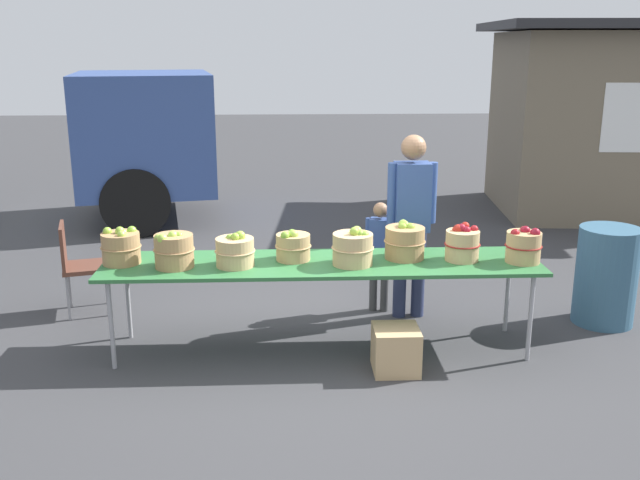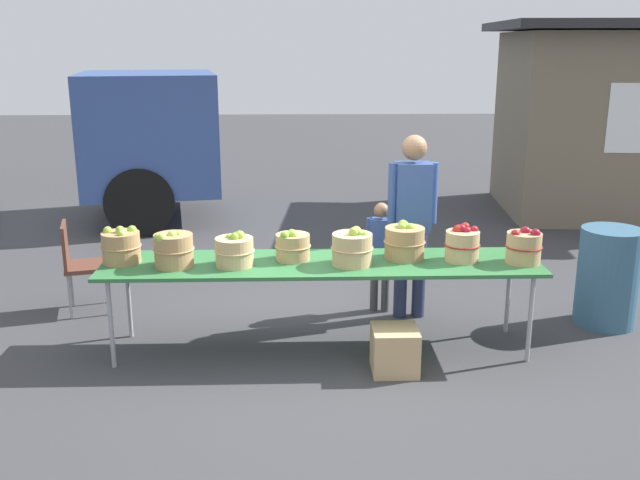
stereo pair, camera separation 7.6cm
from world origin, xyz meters
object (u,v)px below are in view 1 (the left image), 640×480
(apple_basket_green_2, at_px, (235,251))
(apple_basket_red_0, at_px, (462,244))
(apple_basket_green_5, at_px, (405,242))
(child_customer, at_px, (380,248))
(apple_basket_green_3, at_px, (293,246))
(trash_barrel, at_px, (606,276))
(apple_basket_green_0, at_px, (121,247))
(apple_basket_green_4, at_px, (353,248))
(apple_basket_green_1, at_px, (174,250))
(produce_crate, at_px, (396,349))
(vendor_adult, at_px, (411,212))
(market_table, at_px, (322,266))
(folding_chair, at_px, (77,261))
(apple_basket_red_1, at_px, (524,246))

(apple_basket_green_2, height_order, apple_basket_red_0, apple_basket_red_0)
(apple_basket_green_2, relative_size, apple_basket_green_5, 0.94)
(apple_basket_red_0, height_order, child_customer, apple_basket_red_0)
(apple_basket_green_3, xyz_separation_m, trash_barrel, (2.79, 0.39, -0.43))
(apple_basket_green_0, distance_m, apple_basket_green_4, 1.84)
(apple_basket_green_1, xyz_separation_m, produce_crate, (1.71, -0.36, -0.71))
(apple_basket_green_4, xyz_separation_m, vendor_adult, (0.59, 0.77, 0.10))
(produce_crate, bearing_deg, apple_basket_green_4, 129.95)
(market_table, height_order, apple_basket_green_1, apple_basket_green_1)
(apple_basket_green_3, distance_m, child_customer, 1.15)
(apple_basket_green_4, bearing_deg, vendor_adult, 52.51)
(apple_basket_green_2, distance_m, apple_basket_green_4, 0.93)
(apple_basket_green_3, xyz_separation_m, apple_basket_red_0, (1.36, -0.07, 0.02))
(market_table, bearing_deg, child_customer, 55.65)
(apple_basket_green_1, height_order, apple_basket_green_5, apple_basket_green_5)
(apple_basket_red_0, xyz_separation_m, folding_chair, (-3.35, 0.92, -0.38))
(market_table, distance_m, trash_barrel, 2.62)
(apple_basket_green_1, height_order, apple_basket_red_1, apple_basket_green_1)
(apple_basket_red_0, xyz_separation_m, vendor_adult, (-0.30, 0.70, 0.10))
(apple_basket_green_5, bearing_deg, apple_basket_red_1, -9.02)
(apple_basket_green_0, xyz_separation_m, produce_crate, (2.14, -0.48, -0.71))
(apple_basket_green_1, bearing_deg, apple_basket_green_0, 164.40)
(market_table, distance_m, vendor_adult, 1.12)
(apple_basket_green_1, bearing_deg, child_customer, 28.06)
(market_table, height_order, apple_basket_green_2, apple_basket_green_2)
(apple_basket_red_0, distance_m, trash_barrel, 1.57)
(apple_basket_green_5, bearing_deg, apple_basket_green_1, -175.10)
(apple_basket_green_5, relative_size, produce_crate, 0.97)
(apple_basket_green_5, bearing_deg, produce_crate, -104.09)
(apple_basket_red_1, relative_size, trash_barrel, 0.33)
(apple_basket_red_1, relative_size, vendor_adult, 0.18)
(apple_basket_green_2, relative_size, produce_crate, 0.92)
(apple_basket_green_0, relative_size, produce_crate, 0.92)
(apple_basket_green_0, distance_m, apple_basket_red_0, 2.73)
(apple_basket_green_4, xyz_separation_m, child_customer, (0.33, 0.92, -0.27))
(apple_basket_green_2, xyz_separation_m, produce_crate, (1.23, -0.37, -0.70))
(apple_basket_green_2, height_order, apple_basket_red_1, apple_basket_red_1)
(apple_basket_green_4, bearing_deg, apple_basket_green_3, 163.13)
(child_customer, bearing_deg, apple_basket_green_0, 36.68)
(market_table, bearing_deg, apple_basket_green_4, -16.73)
(apple_basket_red_1, relative_size, produce_crate, 0.84)
(apple_basket_green_5, bearing_deg, market_table, -173.40)
(market_table, bearing_deg, produce_crate, -38.55)
(apple_basket_green_5, bearing_deg, trash_barrel, 11.42)
(apple_basket_green_3, bearing_deg, folding_chair, 156.83)
(child_customer, relative_size, produce_crate, 2.99)
(folding_chair, bearing_deg, apple_basket_green_3, -127.61)
(apple_basket_green_2, height_order, trash_barrel, apple_basket_green_2)
(apple_basket_red_1, distance_m, trash_barrel, 1.18)
(child_customer, height_order, trash_barrel, child_customer)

